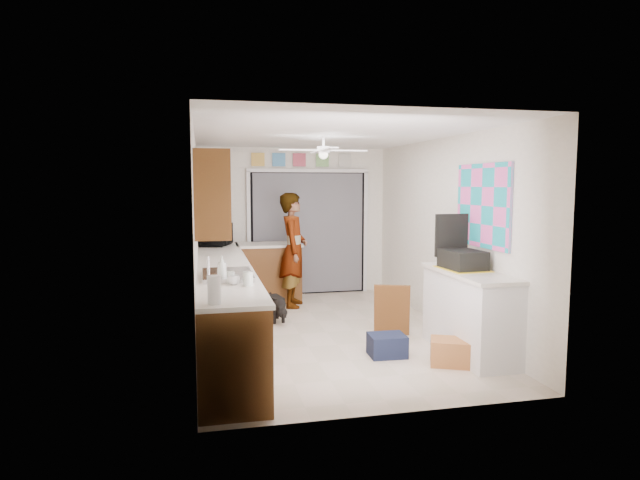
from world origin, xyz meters
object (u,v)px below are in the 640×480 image
cardboard_box (452,352)px  soap_bottle (222,268)px  cup (234,280)px  man (293,250)px  paper_towel_roll (214,290)px  dog (276,307)px  microwave (215,235)px  navy_crate (387,345)px  suitcase (463,260)px

cardboard_box → soap_bottle: bearing=173.7°
soap_bottle → cup: (0.10, -0.22, -0.08)m
cup → man: bearing=70.1°
cup → cardboard_box: 2.41m
paper_towel_roll → man: 4.02m
man → dog: (-0.40, -0.86, -0.68)m
dog → cup: bearing=-118.4°
paper_towel_roll → microwave: bearing=88.5°
cup → navy_crate: size_ratio=0.29×
cup → paper_towel_roll: (-0.20, -0.81, 0.07)m
cardboard_box → dog: 2.68m
paper_towel_roll → cardboard_box: (2.45, 0.76, -0.92)m
navy_crate → cup: bearing=-167.4°
microwave → cardboard_box: (2.34, -3.41, -0.97)m
paper_towel_roll → navy_crate: 2.41m
soap_bottle → suitcase: size_ratio=0.51×
microwave → man: man is taller
cup → paper_towel_roll: paper_towel_roll is taller
microwave → navy_crate: size_ratio=1.54×
man → cup: bearing=175.1°
soap_bottle → cup: 0.25m
suitcase → man: size_ratio=0.28×
microwave → dog: microwave is taller
navy_crate → paper_towel_roll: bearing=-147.9°
cardboard_box → paper_towel_roll: bearing=-162.7°
dog → paper_towel_roll: bearing=-117.4°
soap_bottle → dog: 2.25m
soap_bottle → suitcase: 2.68m
soap_bottle → cardboard_box: soap_bottle is taller
dog → microwave: bearing=111.8°
cup → paper_towel_roll: size_ratio=0.49×
soap_bottle → navy_crate: (1.79, 0.16, -0.95)m
suitcase → man: bearing=115.9°
man → dog: man is taller
microwave → cardboard_box: 4.24m
paper_towel_roll → soap_bottle: bearing=84.5°
cup → dog: 2.38m
suitcase → cardboard_box: (-0.32, -0.43, -0.91)m
navy_crate → microwave: bearing=120.7°
navy_crate → soap_bottle: bearing=-174.9°
cup → navy_crate: 1.93m
microwave → soap_bottle: 3.14m
soap_bottle → navy_crate: 2.03m
cup → man: size_ratio=0.06×
microwave → suitcase: 3.99m
cup → navy_crate: (1.68, 0.38, -0.86)m
suitcase → navy_crate: suitcase is taller
microwave → soap_bottle: (-0.01, -3.14, -0.04)m
dog → man: bearing=54.5°
microwave → soap_bottle: bearing=-162.7°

